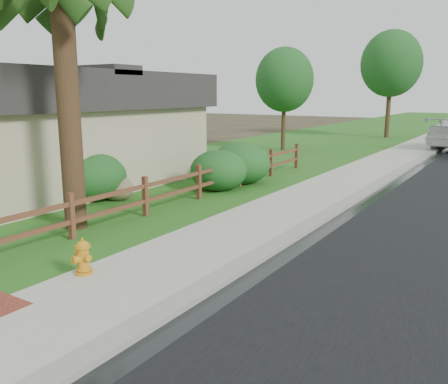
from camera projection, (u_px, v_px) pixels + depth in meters
The scene contains 13 objects.
ground at pixel (87, 341), 6.27m from camera, with size 120.00×120.00×0.00m, color #332E1C.
sidewalk at pixel (440, 136), 35.61m from camera, with size 2.20×90.00×0.10m, color #A7A491.
grass_strip at pixel (413, 135), 36.61m from camera, with size 1.60×90.00×0.06m, color #285B1A.
lawn_near at pixel (347, 132), 39.35m from camera, with size 9.00×90.00×0.04m, color #285B1A.
ranch_fence at pixel (174, 187), 13.31m from camera, with size 0.12×16.92×1.10m.
house at pixel (25, 124), 17.40m from camera, with size 10.60×9.60×4.05m.
fire_hydrant at pixel (83, 257), 8.27m from camera, with size 0.43×0.35×0.66m.
boulder at pixel (116, 188), 14.33m from camera, with size 1.16×0.87×0.77m, color brown.
shrub_b at pixel (91, 177), 14.25m from camera, with size 2.12×2.12×1.48m, color #174219.
shrub_c at pixel (219, 171), 15.73m from camera, with size 1.90×1.90×1.37m, color #174219.
shrub_d at pixel (240, 164), 16.87m from camera, with size 2.19×2.19×1.49m, color #174219.
tree_near_left at pixel (285, 80), 26.12m from camera, with size 3.21×3.21×5.69m.
tree_mid_left at pixel (391, 64), 33.36m from camera, with size 4.23×4.23×7.56m.
Camera 1 is at (4.61, -3.85, 3.22)m, focal length 38.00 mm.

